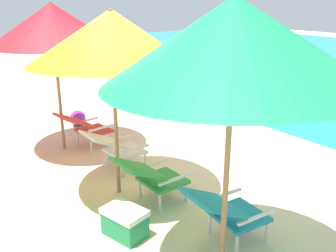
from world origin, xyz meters
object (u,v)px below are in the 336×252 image
Objects in this scene: lounge_chair_far_left at (85,126)px; beach_umbrella_left at (52,24)px; lounge_chair_near_left at (115,146)px; lounge_chair_far_right at (227,210)px; lounge_chair_near_right at (151,175)px; cooler_box at (125,222)px; beach_umbrella_right at (234,41)px; beach_umbrella_center at (112,38)px; beach_ball at (78,118)px.

lounge_chair_far_left is 0.33× the size of beach_umbrella_left.
lounge_chair_far_right is (2.23, 0.08, 0.00)m from lounge_chair_near_left.
lounge_chair_near_right is 1.65× the size of cooler_box.
lounge_chair_far_left is 1.04× the size of lounge_chair_near_left.
beach_umbrella_right reaches higher than lounge_chair_near_right.
beach_umbrella_left reaches higher than lounge_chair_near_right.
beach_umbrella_center reaches higher than cooler_box.
beach_umbrella_center is 3.52m from beach_ball.
lounge_chair_near_right is (2.21, -0.12, 0.00)m from lounge_chair_far_left.
lounge_chair_far_left is at bearing 169.70° from beach_umbrella_center.
beach_umbrella_center is at bearing -160.14° from lounge_chair_near_right.
lounge_chair_far_right is at bearing 2.14° from lounge_chair_near_left.
lounge_chair_near_right is 1.14m from lounge_chair_far_right.
beach_umbrella_right reaches higher than beach_ball.
beach_umbrella_left reaches higher than lounge_chair_near_left.
beach_umbrella_left is at bearing 179.88° from beach_umbrella_right.
lounge_chair_far_right is 0.32× the size of beach_umbrella_center.
lounge_chair_near_left is at bearing 12.40° from beach_umbrella_left.
lounge_chair_far_left is 2.69m from cooler_box.
lounge_chair_near_right is at bearing 121.53° from cooler_box.
beach_ball is at bearing 170.22° from lounge_chair_near_left.
beach_umbrella_center is at bearing -13.23° from beach_ball.
beach_umbrella_center reaches higher than lounge_chair_far_right.
beach_umbrella_left reaches higher than lounge_chair_far_left.
beach_umbrella_right is at bearing -48.89° from lounge_chair_far_right.
lounge_chair_near_left is 1.66× the size of cooler_box.
beach_umbrella_center is at bearing -167.37° from lounge_chair_far_right.
lounge_chair_far_left is at bearing 174.95° from beach_umbrella_right.
cooler_box is at bearing -159.70° from beach_umbrella_right.
beach_ball is at bearing 162.77° from lounge_chair_far_left.
lounge_chair_far_left is 2.91× the size of beach_ball.
beach_umbrella_right is at bearing -8.15° from beach_ball.
lounge_chair_near_left is 1.76m from beach_umbrella_center.
beach_ball is (-4.87, 0.70, -2.01)m from beach_umbrella_right.
beach_ball is (-1.20, 0.37, -0.24)m from lounge_chair_far_left.
lounge_chair_far_right is at bearing 1.00° from lounge_chair_far_left.
beach_umbrella_right reaches higher than lounge_chair_far_right.
lounge_chair_near_right is 2.78× the size of beach_ball.
cooler_box is at bearing -133.79° from lounge_chair_far_right.
beach_ball is (-0.99, 0.69, -1.93)m from beach_umbrella_left.
beach_umbrella_right is (3.88, -0.01, 0.08)m from beach_umbrella_left.
lounge_chair_far_right reaches higher than beach_ball.
cooler_box is (-0.75, -0.78, -0.24)m from lounge_chair_far_right.
lounge_chair_near_right is at bearing -3.17° from lounge_chair_far_left.
beach_ball is at bearing 166.77° from beach_umbrella_center.
lounge_chair_near_right and lounge_chair_far_right have the same top height.
beach_umbrella_left is at bearing 171.66° from cooler_box.
lounge_chair_near_left is 1.11m from lounge_chair_near_right.
cooler_box reaches higher than beach_ball.
lounge_chair_near_right is at bearing 172.11° from beach_umbrella_right.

